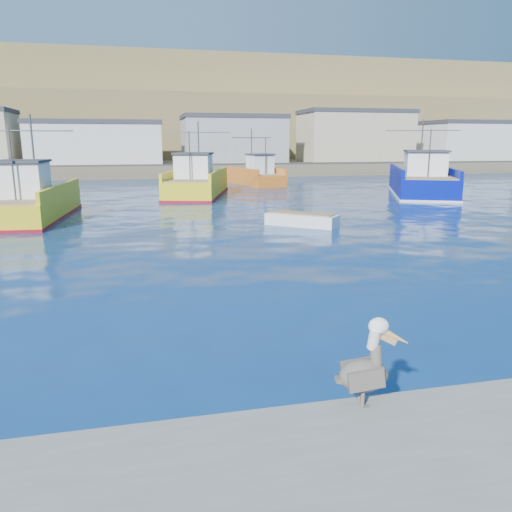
{
  "coord_description": "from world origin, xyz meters",
  "views": [
    {
      "loc": [
        -4.1,
        -10.16,
        4.75
      ],
      "look_at": [
        -0.74,
        4.49,
        1.29
      ],
      "focal_mm": 35.0,
      "sensor_mm": 36.0,
      "label": 1
    }
  ],
  "objects_px": {
    "trawler_blue": "(421,182)",
    "skiff_far": "(442,185)",
    "boat_orange": "(256,175)",
    "trawler_yellow_a": "(32,202)",
    "skiff_mid": "(302,221)",
    "pelican": "(367,368)",
    "trawler_yellow_b": "(197,183)"
  },
  "relations": [
    {
      "from": "boat_orange",
      "to": "skiff_far",
      "type": "bearing_deg",
      "value": -25.57
    },
    {
      "from": "boat_orange",
      "to": "skiff_far",
      "type": "distance_m",
      "value": 20.03
    },
    {
      "from": "trawler_blue",
      "to": "boat_orange",
      "type": "bearing_deg",
      "value": 131.43
    },
    {
      "from": "trawler_blue",
      "to": "skiff_far",
      "type": "relative_size",
      "value": 3.41
    },
    {
      "from": "boat_orange",
      "to": "pelican",
      "type": "xyz_separation_m",
      "value": [
        -9.3,
        -48.57,
        0.07
      ]
    },
    {
      "from": "trawler_blue",
      "to": "boat_orange",
      "type": "distance_m",
      "value": 18.67
    },
    {
      "from": "trawler_yellow_b",
      "to": "boat_orange",
      "type": "distance_m",
      "value": 12.88
    },
    {
      "from": "trawler_yellow_a",
      "to": "pelican",
      "type": "height_order",
      "value": "trawler_yellow_a"
    },
    {
      "from": "boat_orange",
      "to": "trawler_yellow_b",
      "type": "bearing_deg",
      "value": -127.34
    },
    {
      "from": "trawler_yellow_a",
      "to": "trawler_blue",
      "type": "height_order",
      "value": "trawler_blue"
    },
    {
      "from": "trawler_yellow_a",
      "to": "skiff_mid",
      "type": "xyz_separation_m",
      "value": [
        15.68,
        -6.24,
        -0.75
      ]
    },
    {
      "from": "skiff_mid",
      "to": "pelican",
      "type": "bearing_deg",
      "value": -105.26
    },
    {
      "from": "trawler_yellow_b",
      "to": "skiff_mid",
      "type": "height_order",
      "value": "trawler_yellow_b"
    },
    {
      "from": "trawler_yellow_a",
      "to": "boat_orange",
      "type": "height_order",
      "value": "trawler_yellow_a"
    },
    {
      "from": "boat_orange",
      "to": "pelican",
      "type": "distance_m",
      "value": 49.46
    },
    {
      "from": "skiff_mid",
      "to": "trawler_yellow_a",
      "type": "bearing_deg",
      "value": 158.29
    },
    {
      "from": "skiff_far",
      "to": "pelican",
      "type": "bearing_deg",
      "value": -124.41
    },
    {
      "from": "trawler_yellow_a",
      "to": "trawler_yellow_b",
      "type": "xyz_separation_m",
      "value": [
        11.63,
        11.78,
        0.06
      ]
    },
    {
      "from": "pelican",
      "to": "boat_orange",
      "type": "bearing_deg",
      "value": 79.17
    },
    {
      "from": "trawler_yellow_a",
      "to": "skiff_mid",
      "type": "distance_m",
      "value": 16.9
    },
    {
      "from": "trawler_yellow_b",
      "to": "trawler_blue",
      "type": "xyz_separation_m",
      "value": [
        20.17,
        -3.76,
        0.08
      ]
    },
    {
      "from": "trawler_yellow_b",
      "to": "skiff_far",
      "type": "relative_size",
      "value": 3.04
    },
    {
      "from": "skiff_mid",
      "to": "trawler_blue",
      "type": "bearing_deg",
      "value": 41.51
    },
    {
      "from": "trawler_yellow_a",
      "to": "trawler_blue",
      "type": "distance_m",
      "value": 32.79
    },
    {
      "from": "boat_orange",
      "to": "pelican",
      "type": "relative_size",
      "value": 6.44
    },
    {
      "from": "boat_orange",
      "to": "skiff_mid",
      "type": "height_order",
      "value": "boat_orange"
    },
    {
      "from": "trawler_yellow_b",
      "to": "skiff_mid",
      "type": "bearing_deg",
      "value": -77.31
    },
    {
      "from": "trawler_blue",
      "to": "trawler_yellow_b",
      "type": "bearing_deg",
      "value": 169.43
    },
    {
      "from": "skiff_far",
      "to": "trawler_yellow_b",
      "type": "bearing_deg",
      "value": -176.45
    },
    {
      "from": "trawler_yellow_b",
      "to": "pelican",
      "type": "relative_size",
      "value": 8.64
    },
    {
      "from": "boat_orange",
      "to": "skiff_mid",
      "type": "distance_m",
      "value": 28.52
    },
    {
      "from": "trawler_blue",
      "to": "pelican",
      "type": "bearing_deg",
      "value": -122.06
    }
  ]
}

